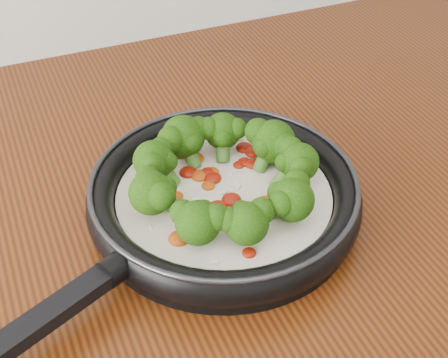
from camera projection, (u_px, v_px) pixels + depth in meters
name	position (u px, v px, depth m)	size (l,w,h in m)	color
skillet	(222.00, 193.00, 0.68)	(0.48, 0.38, 0.08)	black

